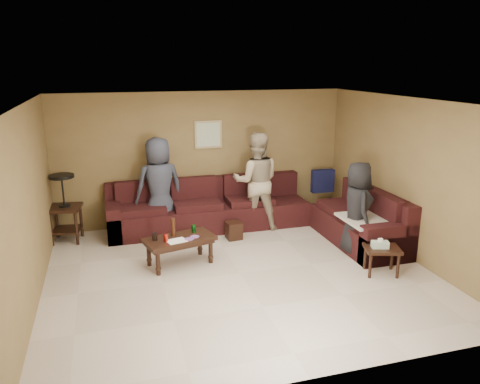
{
  "coord_description": "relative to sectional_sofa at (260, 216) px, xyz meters",
  "views": [
    {
      "loc": [
        -1.77,
        -6.09,
        3.01
      ],
      "look_at": [
        0.25,
        0.85,
        1.0
      ],
      "focal_mm": 35.0,
      "sensor_mm": 36.0,
      "label": 1
    }
  ],
  "objects": [
    {
      "name": "wall_art",
      "position": [
        -0.71,
        0.96,
        1.37
      ],
      "size": [
        0.52,
        0.04,
        0.52
      ],
      "color": "tan",
      "rests_on": "ground"
    },
    {
      "name": "person_middle",
      "position": [
        0.03,
        0.31,
        0.57
      ],
      "size": [
        1.02,
        0.88,
        1.8
      ],
      "primitive_type": "imported",
      "rotation": [
        0.0,
        0.0,
        2.89
      ],
      "color": "tan",
      "rests_on": "ground"
    },
    {
      "name": "room",
      "position": [
        -0.81,
        -1.52,
        1.34
      ],
      "size": [
        5.6,
        5.5,
        2.5
      ],
      "color": "beige",
      "rests_on": "ground"
    },
    {
      "name": "waste_bin",
      "position": [
        -0.52,
        -0.14,
        -0.17
      ],
      "size": [
        0.27,
        0.27,
        0.31
      ],
      "primitive_type": "cube",
      "rotation": [
        0.0,
        0.0,
        0.08
      ],
      "color": "black",
      "rests_on": "ground"
    },
    {
      "name": "coffee_table",
      "position": [
        -1.61,
        -0.95,
        0.05
      ],
      "size": [
        1.15,
        0.77,
        0.72
      ],
      "rotation": [
        0.0,
        0.0,
        0.25
      ],
      "color": "black",
      "rests_on": "ground"
    },
    {
      "name": "person_right",
      "position": [
        1.21,
        -1.28,
        0.43
      ],
      "size": [
        0.6,
        0.81,
        1.51
      ],
      "primitive_type": "imported",
      "rotation": [
        0.0,
        0.0,
        1.4
      ],
      "color": "black",
      "rests_on": "ground"
    },
    {
      "name": "sectional_sofa",
      "position": [
        0.0,
        0.0,
        0.0
      ],
      "size": [
        4.65,
        2.9,
        0.97
      ],
      "color": "black",
      "rests_on": "ground"
    },
    {
      "name": "person_left",
      "position": [
        -1.72,
        0.53,
        0.55
      ],
      "size": [
        0.96,
        0.73,
        1.76
      ],
      "primitive_type": "imported",
      "rotation": [
        0.0,
        0.0,
        3.35
      ],
      "color": "#313544",
      "rests_on": "ground"
    },
    {
      "name": "side_table_right",
      "position": [
        1.17,
        -2.1,
        0.04
      ],
      "size": [
        0.59,
        0.53,
        0.56
      ],
      "rotation": [
        0.0,
        0.0,
        -0.3
      ],
      "color": "black",
      "rests_on": "ground"
    },
    {
      "name": "end_table_left",
      "position": [
        -3.34,
        0.57,
        0.29
      ],
      "size": [
        0.59,
        0.59,
        1.18
      ],
      "rotation": [
        0.0,
        0.0,
        -0.15
      ],
      "color": "black",
      "rests_on": "ground"
    }
  ]
}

